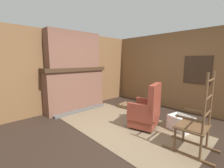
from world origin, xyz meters
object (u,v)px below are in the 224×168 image
object	(u,v)px
laundry_basket	(181,123)
oil_lamp_vase	(59,64)
rocking_chair	(195,126)
firewood_stack	(126,105)
armchair	(146,112)
storage_case	(78,65)

from	to	relation	value
laundry_basket	oil_lamp_vase	world-z (taller)	oil_lamp_vase
rocking_chair	firewood_stack	world-z (taller)	rocking_chair
armchair	laundry_basket	bearing A→B (deg)	-158.76
firewood_stack	rocking_chair	bearing A→B (deg)	-22.40
oil_lamp_vase	storage_case	distance (m)	0.63
oil_lamp_vase	rocking_chair	bearing A→B (deg)	12.94
armchair	oil_lamp_vase	xyz separation A→B (m)	(-2.31, -0.96, 1.04)
storage_case	laundry_basket	bearing A→B (deg)	15.27
oil_lamp_vase	storage_case	size ratio (longest dim) A/B	1.20
laundry_basket	oil_lamp_vase	xyz separation A→B (m)	(-2.91, -1.42, 1.26)
armchair	storage_case	distance (m)	2.54
armchair	firewood_stack	world-z (taller)	armchair
armchair	oil_lamp_vase	bearing A→B (deg)	6.35
armchair	storage_case	world-z (taller)	storage_case
oil_lamp_vase	storage_case	xyz separation A→B (m)	(0.00, 0.63, -0.03)
armchair	firewood_stack	xyz separation A→B (m)	(-1.33, 0.81, -0.31)
rocking_chair	oil_lamp_vase	xyz separation A→B (m)	(-3.39, -0.78, 0.97)
rocking_chair	firewood_stack	xyz separation A→B (m)	(-2.41, 0.99, -0.38)
firewood_stack	oil_lamp_vase	world-z (taller)	oil_lamp_vase
firewood_stack	oil_lamp_vase	xyz separation A→B (m)	(-0.98, -1.77, 1.35)
rocking_chair	storage_case	bearing A→B (deg)	-1.29
rocking_chair	storage_case	size ratio (longest dim) A/B	5.81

